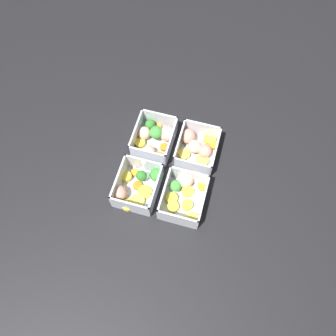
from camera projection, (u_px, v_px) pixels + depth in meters
ground_plane at (168, 171)px, 0.95m from camera, size 4.00×4.00×0.00m
container_near_left at (183, 194)px, 0.89m from camera, size 0.15×0.11×0.07m
container_near_right at (197, 148)px, 0.95m from camera, size 0.15×0.13×0.07m
container_far_left at (137, 187)px, 0.90m from camera, size 0.14×0.13×0.07m
container_far_right at (155, 138)px, 0.96m from camera, size 0.14×0.12×0.07m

